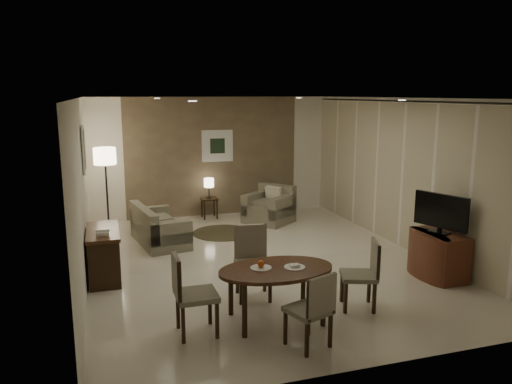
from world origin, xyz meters
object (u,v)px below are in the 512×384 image
object	(u,v)px
tv_cabinet	(439,255)
chair_left	(197,294)
dining_table	(276,294)
sofa	(160,225)
armchair	(269,205)
floor_lamp	(107,190)
chair_near	(308,309)
side_table	(209,208)
chair_far	(253,264)
console_desk	(104,254)
chair_right	(358,275)

from	to	relation	value
tv_cabinet	chair_left	size ratio (longest dim) A/B	0.92
dining_table	sofa	size ratio (longest dim) A/B	0.95
armchair	floor_lamp	distance (m)	3.39
chair_near	side_table	xyz separation A→B (m)	(0.19, 6.06, -0.21)
tv_cabinet	floor_lamp	world-z (taller)	floor_lamp
chair_far	chair_left	distance (m)	1.23
chair_left	side_table	xyz separation A→B (m)	(1.31, 5.39, -0.26)
chair_far	side_table	xyz separation A→B (m)	(0.38, 4.59, -0.26)
console_desk	side_table	xyz separation A→B (m)	(2.32, 3.17, -0.14)
chair_left	armchair	xyz separation A→B (m)	(2.46, 4.61, -0.09)
tv_cabinet	side_table	world-z (taller)	tv_cabinet
armchair	chair_far	bearing A→B (deg)	-59.30
dining_table	floor_lamp	bearing A→B (deg)	111.36
tv_cabinet	armchair	xyz separation A→B (m)	(-1.42, 3.89, 0.05)
tv_cabinet	chair_near	xyz separation A→B (m)	(-2.77, -1.38, 0.09)
chair_near	tv_cabinet	bearing A→B (deg)	-173.30
chair_right	side_table	bearing A→B (deg)	-151.42
chair_right	sofa	size ratio (longest dim) A/B	0.60
tv_cabinet	sofa	bearing A→B (deg)	141.66
sofa	tv_cabinet	bearing A→B (deg)	-138.05
chair_left	sofa	size ratio (longest dim) A/B	0.64
tv_cabinet	side_table	distance (m)	5.33
tv_cabinet	chair_left	bearing A→B (deg)	-169.48
console_desk	chair_right	distance (m)	3.81
armchair	floor_lamp	xyz separation A→B (m)	(-3.35, 0.27, 0.46)
chair_right	chair_far	bearing A→B (deg)	-101.05
tv_cabinet	chair_left	distance (m)	3.95
chair_near	armchair	xyz separation A→B (m)	(1.34, 5.27, -0.04)
chair_near	chair_left	bearing A→B (deg)	-50.57
tv_cabinet	side_table	size ratio (longest dim) A/B	1.95
sofa	armchair	xyz separation A→B (m)	(2.44, 0.83, 0.04)
tv_cabinet	floor_lamp	bearing A→B (deg)	138.94
chair_near	chair_far	size ratio (longest dim) A/B	0.89
dining_table	side_table	bearing A→B (deg)	86.66
chair_far	sofa	bearing A→B (deg)	114.87
chair_right	tv_cabinet	bearing A→B (deg)	129.99
dining_table	chair_right	xyz separation A→B (m)	(1.15, 0.03, 0.12)
sofa	floor_lamp	distance (m)	1.51
chair_far	side_table	distance (m)	4.62
tv_cabinet	chair_far	bearing A→B (deg)	178.53
armchair	floor_lamp	size ratio (longest dim) A/B	0.52
chair_far	chair_left	world-z (taller)	chair_far
chair_left	dining_table	bearing A→B (deg)	-87.11
chair_left	sofa	distance (m)	3.78
console_desk	chair_far	size ratio (longest dim) A/B	1.22
tv_cabinet	floor_lamp	xyz separation A→B (m)	(-4.77, 4.16, 0.51)
dining_table	armchair	distance (m)	4.79
chair_far	armchair	world-z (taller)	chair_far
tv_cabinet	dining_table	bearing A→B (deg)	-166.91
side_table	floor_lamp	distance (m)	2.35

